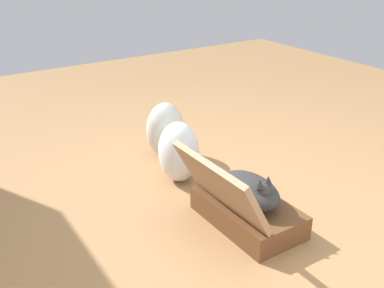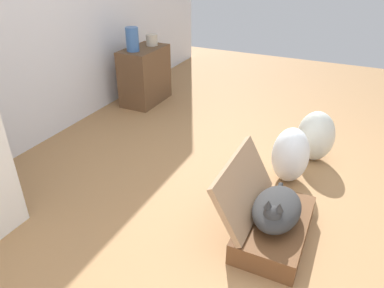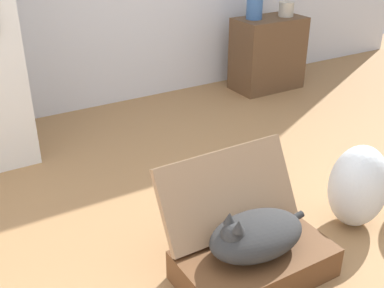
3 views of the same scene
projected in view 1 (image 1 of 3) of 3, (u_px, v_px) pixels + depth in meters
ground_plane at (205, 200)px, 2.98m from camera, size 7.68×7.68×0.00m
suitcase_base at (247, 212)px, 2.72m from camera, size 0.67×0.38×0.15m
suitcase_lid at (220, 186)px, 2.51m from camera, size 0.67×0.22×0.35m
cat at (250, 190)px, 2.65m from camera, size 0.52×0.28×0.22m
plastic_bag_white at (179, 152)px, 3.15m from camera, size 0.30×0.28×0.44m
plastic_bag_clear at (165, 130)px, 3.51m from camera, size 0.26×0.31×0.44m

